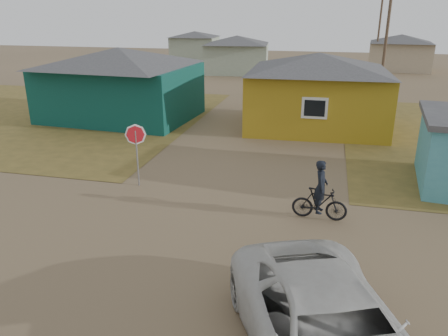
# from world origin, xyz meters

# --- Properties ---
(ground) EXTENTS (120.00, 120.00, 0.00)m
(ground) POSITION_xyz_m (0.00, 0.00, 0.00)
(ground) COLOR brown
(grass_nw) EXTENTS (20.00, 18.00, 0.00)m
(grass_nw) POSITION_xyz_m (-14.00, 13.00, 0.01)
(grass_nw) COLOR brown
(grass_nw) RESTS_ON ground
(house_teal) EXTENTS (8.93, 7.08, 4.00)m
(house_teal) POSITION_xyz_m (-8.50, 13.50, 2.05)
(house_teal) COLOR #0A3B34
(house_teal) RESTS_ON ground
(house_yellow) EXTENTS (7.72, 6.76, 3.90)m
(house_yellow) POSITION_xyz_m (2.50, 14.00, 2.00)
(house_yellow) COLOR #A58319
(house_yellow) RESTS_ON ground
(house_pale_west) EXTENTS (7.04, 6.15, 3.60)m
(house_pale_west) POSITION_xyz_m (-6.00, 34.00, 1.86)
(house_pale_west) COLOR gray
(house_pale_west) RESTS_ON ground
(house_beige_east) EXTENTS (6.95, 6.05, 3.60)m
(house_beige_east) POSITION_xyz_m (10.00, 40.00, 1.86)
(house_beige_east) COLOR tan
(house_beige_east) RESTS_ON ground
(house_pale_north) EXTENTS (6.28, 5.81, 3.40)m
(house_pale_north) POSITION_xyz_m (-14.00, 46.00, 1.75)
(house_pale_north) COLOR gray
(house_pale_north) RESTS_ON ground
(utility_pole_near) EXTENTS (1.40, 0.20, 8.00)m
(utility_pole_near) POSITION_xyz_m (6.50, 22.00, 4.14)
(utility_pole_near) COLOR brown
(utility_pole_near) RESTS_ON ground
(utility_pole_far) EXTENTS (1.40, 0.20, 8.00)m
(utility_pole_far) POSITION_xyz_m (7.50, 38.00, 4.14)
(utility_pole_far) COLOR brown
(utility_pole_far) RESTS_ON ground
(stop_sign) EXTENTS (0.74, 0.10, 2.26)m
(stop_sign) POSITION_xyz_m (-3.32, 4.01, 1.68)
(stop_sign) COLOR gray
(stop_sign) RESTS_ON ground
(cyclist) EXTENTS (1.66, 0.61, 1.85)m
(cyclist) POSITION_xyz_m (3.05, 2.78, 0.68)
(cyclist) COLOR black
(cyclist) RESTS_ON ground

